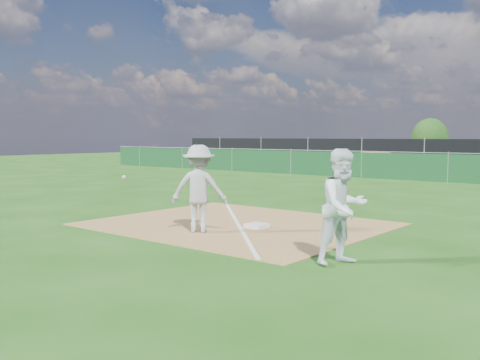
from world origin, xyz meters
The scene contains 10 objects.
ground centered at (0.00, 10.00, 0.00)m, with size 90.00×90.00×0.00m, color #1C4E10.
infield_dirt centered at (0.00, 1.00, 0.01)m, with size 6.00×5.00×0.02m, color olive.
foul_line centered at (0.00, 1.00, 0.03)m, with size 0.08×7.00×0.01m, color white.
green_fence centered at (0.00, 15.00, 0.60)m, with size 44.00×0.05×1.20m, color #103C1B.
dirt_mound centered at (-5.00, 18.50, 0.58)m, with size 3.38×2.60×1.17m, color olive.
first_base centered at (0.64, 0.87, 0.06)m, with size 0.41×0.41×0.09m, color silver.
play_at_first centered at (0.05, -0.29, 0.91)m, with size 2.61×1.15×1.77m.
runner centered at (3.60, -0.81, 0.89)m, with size 0.86×0.67×1.78m, color white.
car_left centered at (-5.75, 28.39, 0.83)m, with size 1.94×4.83×1.65m, color #B4B6BD.
tree_left centered at (-7.60, 33.79, 1.74)m, with size 2.85×2.85×3.38m.
Camera 1 is at (7.52, -8.08, 1.97)m, focal length 40.00 mm.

